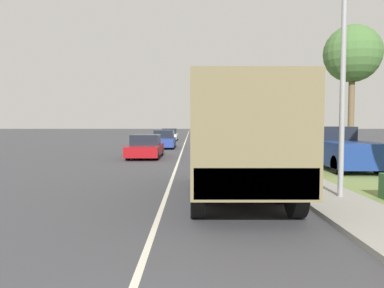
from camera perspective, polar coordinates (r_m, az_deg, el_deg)
ground_plane at (r=41.32m, az=-1.21°, el=0.33°), size 180.00×180.00×0.00m
lane_centre_stripe at (r=41.32m, az=-1.21°, el=0.33°), size 0.12×120.00×0.00m
sidewalk_right at (r=41.48m, az=5.02°, el=0.41°), size 1.80×120.00×0.12m
grass_strip_right at (r=42.11m, az=10.99°, el=0.34°), size 7.00×120.00×0.02m
military_truck at (r=10.36m, az=6.55°, el=1.21°), size 2.49×7.08×3.14m
car_nearest_ahead at (r=22.84m, az=-7.24°, el=-0.46°), size 1.86×4.79×1.39m
car_second_ahead at (r=31.34m, az=-4.43°, el=0.63°), size 1.80×4.67×1.50m
car_third_ahead at (r=44.49m, az=-3.62°, el=1.37°), size 1.84×4.67×1.43m
car_fourth_ahead at (r=57.74m, az=1.19°, el=1.89°), size 1.90×4.03×1.66m
pickup_truck at (r=18.36m, az=21.35°, el=-0.72°), size 1.96×5.04×1.90m
lamp_post at (r=10.82m, az=20.75°, el=12.57°), size 1.69×0.24×6.24m
tree_mid_right at (r=22.83m, az=23.09°, el=12.39°), size 3.11×3.11×7.42m
tree_far_right at (r=32.07m, az=15.41°, el=8.74°), size 2.67×2.67×6.64m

